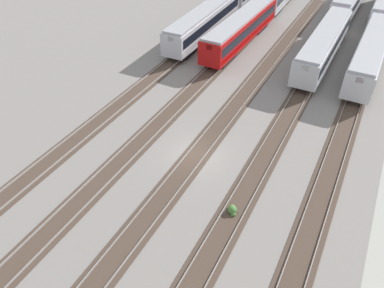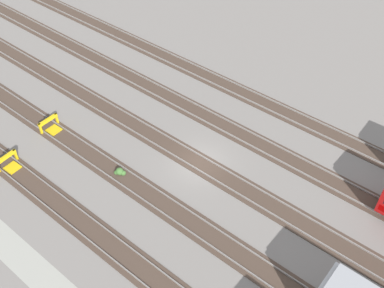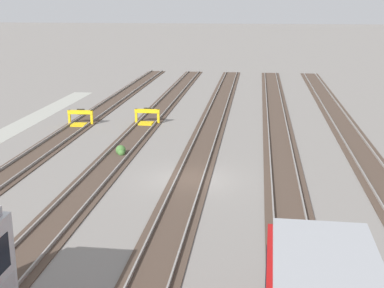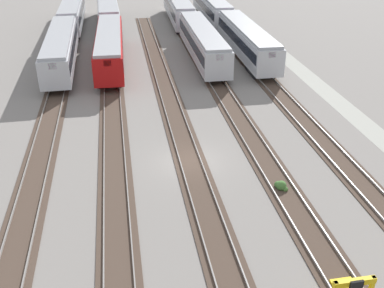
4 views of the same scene
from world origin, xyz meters
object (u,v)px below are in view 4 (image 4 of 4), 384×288
object	(u,v)px
subway_car_front_row_centre	(61,49)
subway_car_back_row_leftmost	(108,11)
subway_car_front_row_rightmost	(178,8)
subway_car_back_row_rightmost	(110,47)
subway_car_front_row_leftmost	(212,7)
subway_car_back_row_centre	(203,42)
weed_clump	(281,186)
subway_car_front_row_left_inner	(247,40)
subway_car_front_row_right_inner	(72,13)
bumper_stop_near_inner_track	(350,286)

from	to	relation	value
subway_car_front_row_centre	subway_car_back_row_leftmost	distance (m)	19.39
subway_car_front_row_rightmost	subway_car_back_row_rightmost	bearing A→B (deg)	151.72
subway_car_front_row_rightmost	subway_car_front_row_centre	bearing A→B (deg)	141.02
subway_car_front_row_leftmost	subway_car_back_row_centre	size ratio (longest dim) A/B	1.00
subway_car_front_row_centre	subway_car_back_row_centre	distance (m)	15.51
subway_car_front_row_leftmost	subway_car_front_row_centre	distance (m)	27.94
subway_car_front_row_leftmost	weed_clump	xyz separation A→B (m)	(-45.70, 5.23, -1.80)
subway_car_front_row_rightmost	subway_car_front_row_leftmost	bearing A→B (deg)	-92.54
subway_car_front_row_left_inner	subway_car_back_row_centre	world-z (taller)	same
subway_car_front_row_right_inner	bumper_stop_near_inner_track	bearing A→B (deg)	-164.14
subway_car_back_row_rightmost	weed_clump	world-z (taller)	subway_car_back_row_rightmost
subway_car_front_row_right_inner	subway_car_back_row_leftmost	size ratio (longest dim) A/B	1.00
subway_car_back_row_centre	bumper_stop_near_inner_track	xyz separation A→B (m)	(-35.53, 0.06, -1.53)
subway_car_back_row_centre	subway_car_front_row_left_inner	bearing A→B (deg)	-90.00
subway_car_front_row_left_inner	subway_car_back_row_centre	xyz separation A→B (m)	(0.00, 5.13, 0.00)
subway_car_front_row_left_inner	weed_clump	bearing A→B (deg)	168.82
subway_car_back_row_centre	subway_car_front_row_right_inner	bearing A→B (deg)	39.55
subway_car_front_row_rightmost	subway_car_back_row_leftmost	xyz separation A→B (m)	(-0.44, 10.36, 0.00)
subway_car_front_row_left_inner	subway_car_back_row_centre	distance (m)	5.13
subway_car_front_row_leftmost	subway_car_front_row_centre	size ratio (longest dim) A/B	1.00
subway_car_back_row_centre	subway_car_front_row_rightmost	bearing A→B (deg)	0.09
subway_car_back_row_rightmost	weed_clump	bearing A→B (deg)	-159.25
subway_car_back_row_rightmost	bumper_stop_near_inner_track	xyz separation A→B (m)	(-35.53, -10.27, -1.53)
subway_car_front_row_leftmost	weed_clump	distance (m)	46.04
subway_car_front_row_rightmost	bumper_stop_near_inner_track	distance (m)	54.69
subway_car_back_row_leftmost	bumper_stop_near_inner_track	xyz separation A→B (m)	(-54.23, -10.33, -1.53)
subway_car_front_row_leftmost	subway_car_front_row_left_inner	world-z (taller)	same
subway_car_back_row_rightmost	subway_car_front_row_right_inner	bearing A→B (deg)	15.36
subway_car_back_row_leftmost	subway_car_front_row_leftmost	bearing A→B (deg)	-89.21
weed_clump	subway_car_back_row_centre	bearing A→B (deg)	-0.37
subway_car_back_row_centre	bumper_stop_near_inner_track	bearing A→B (deg)	179.91
subway_car_back_row_centre	subway_car_back_row_leftmost	bearing A→B (deg)	29.05
subway_car_front_row_left_inner	subway_car_front_row_right_inner	world-z (taller)	same
subway_car_front_row_rightmost	subway_car_front_row_right_inner	bearing A→B (deg)	91.51
subway_car_front_row_leftmost	subway_car_back_row_leftmost	bearing A→B (deg)	90.79
subway_car_front_row_left_inner	subway_car_back_row_rightmost	world-z (taller)	same
subway_car_back_row_leftmost	bumper_stop_near_inner_track	bearing A→B (deg)	-169.22
subway_car_front_row_left_inner	subway_car_back_row_leftmost	bearing A→B (deg)	39.68
subway_car_front_row_leftmost	weed_clump	world-z (taller)	subway_car_front_row_leftmost
subway_car_front_row_right_inner	subway_car_back_row_rightmost	bearing A→B (deg)	-164.64
subway_car_front_row_rightmost	weed_clump	world-z (taller)	subway_car_front_row_rightmost
subway_car_front_row_rightmost	subway_car_back_row_rightmost	size ratio (longest dim) A/B	1.00
subway_car_front_row_centre	weed_clump	xyz separation A→B (m)	(-26.79, -15.34, -1.80)
subway_car_front_row_left_inner	subway_car_front_row_centre	size ratio (longest dim) A/B	1.00
subway_car_back_row_centre	bumper_stop_near_inner_track	size ratio (longest dim) A/B	9.00
subway_car_front_row_left_inner	subway_car_front_row_right_inner	distance (m)	27.84
subway_car_back_row_rightmost	bumper_stop_near_inner_track	world-z (taller)	subway_car_back_row_rightmost
subway_car_front_row_right_inner	subway_car_back_row_rightmost	size ratio (longest dim) A/B	1.00
subway_car_back_row_leftmost	subway_car_back_row_rightmost	world-z (taller)	same
subway_car_back_row_leftmost	bumper_stop_near_inner_track	world-z (taller)	subway_car_back_row_leftmost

